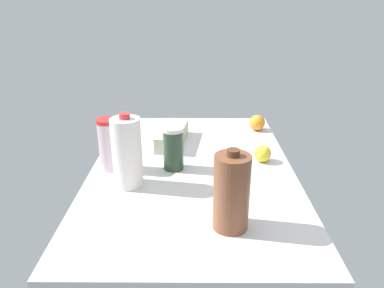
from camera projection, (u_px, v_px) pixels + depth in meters
The scene contains 8 objects.
countertop at pixel (192, 172), 142.54cm from camera, with size 120.00×76.00×3.00cm, color silver.
tumbler_cup at pixel (109, 144), 138.81cm from camera, with size 7.92×7.92×19.67cm.
chocolate_milk_jug at pixel (231, 192), 102.79cm from camera, with size 10.09×10.09×23.96cm.
shaker_bottle at pixel (173, 148), 138.74cm from camera, with size 7.75×7.75×16.50cm.
egg_carton at pixel (172, 136), 164.70cm from camera, with size 28.03×10.16×6.66cm, color beige.
milk_jug at pixel (127, 153), 125.38cm from camera, with size 10.03×10.03×25.97cm.
orange_near_front at pixel (257, 123), 179.31cm from camera, with size 7.54×7.54×7.54cm, color orange.
lemon_beside_bowl at pixel (263, 154), 146.46cm from camera, with size 6.67×6.67×6.67cm, color yellow.
Camera 1 is at (-127.73, -0.68, 65.64)cm, focal length 35.00 mm.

